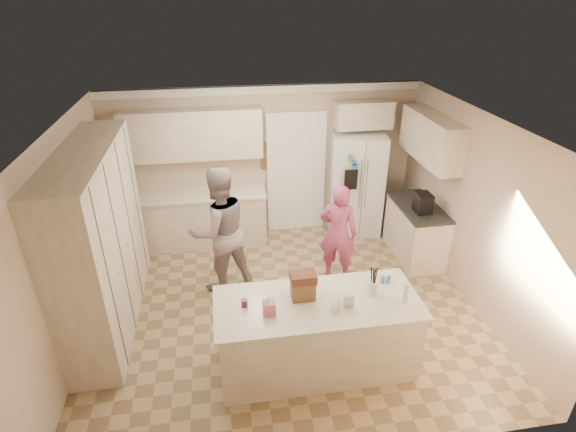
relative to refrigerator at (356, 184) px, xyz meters
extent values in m
cube|color=tan|center=(-1.58, -2.02, -0.91)|extent=(5.20, 4.60, 0.02)
cube|color=white|center=(-1.58, -2.02, 1.71)|extent=(5.20, 4.60, 0.02)
cube|color=beige|center=(-1.58, 0.29, 0.40)|extent=(5.20, 0.02, 2.60)
cube|color=beige|center=(-1.58, -4.33, 0.40)|extent=(5.20, 0.02, 2.60)
cube|color=beige|center=(-4.19, -2.02, 0.40)|extent=(0.02, 4.60, 2.60)
cube|color=beige|center=(1.03, -2.02, 0.40)|extent=(0.02, 4.60, 2.60)
cube|color=white|center=(-1.58, 0.24, 1.63)|extent=(5.20, 0.08, 0.12)
cube|color=#F3DFC6|center=(-3.88, -1.82, 0.28)|extent=(0.60, 2.60, 2.35)
cube|color=#F3DFC6|center=(-2.73, -0.02, -0.46)|extent=(2.20, 0.60, 0.88)
cube|color=beige|center=(-2.73, -0.03, 0.00)|extent=(2.24, 0.63, 0.04)
cube|color=#F3DFC6|center=(-2.73, 0.10, 1.00)|extent=(2.20, 0.35, 0.80)
cube|color=black|center=(-1.03, 0.26, 0.15)|extent=(0.90, 0.06, 2.10)
cube|color=white|center=(-1.03, 0.22, 0.15)|extent=(1.02, 0.03, 2.22)
cube|color=brown|center=(-1.56, 0.25, 0.65)|extent=(0.15, 0.02, 0.20)
cube|color=brown|center=(-1.56, 0.25, 0.38)|extent=(0.15, 0.02, 0.20)
cube|color=white|center=(0.00, 0.00, 0.00)|extent=(1.02, 0.86, 1.80)
cube|color=gray|center=(0.00, -0.36, 0.00)|extent=(0.02, 0.02, 1.78)
cube|color=black|center=(-0.22, -0.37, 0.25)|extent=(0.22, 0.03, 0.35)
cylinder|color=silver|center=(-0.05, -0.37, 0.15)|extent=(0.02, 0.02, 0.85)
cylinder|color=silver|center=(0.05, -0.37, 0.15)|extent=(0.02, 0.02, 0.85)
cube|color=#F3DFC6|center=(0.07, 0.10, 1.20)|extent=(0.95, 0.35, 0.45)
cube|color=#F3DFC6|center=(0.72, -1.02, -0.46)|extent=(0.60, 1.20, 0.88)
cube|color=#2D2B28|center=(0.71, -1.02, 0.00)|extent=(0.63, 1.24, 0.04)
cube|color=#F3DFC6|center=(0.84, -0.82, 1.05)|extent=(0.35, 1.50, 0.70)
cube|color=black|center=(0.67, -1.22, 0.17)|extent=(0.22, 0.28, 0.30)
cube|color=#F3DFC6|center=(-1.38, -3.12, -0.46)|extent=(2.20, 0.90, 0.88)
cube|color=beige|center=(-1.38, -3.12, 0.00)|extent=(2.28, 0.96, 0.05)
cylinder|color=white|center=(-0.73, -3.07, 0.10)|extent=(0.13, 0.13, 0.15)
cube|color=#D2678B|center=(-1.93, -3.22, 0.10)|extent=(0.13, 0.13, 0.14)
cone|color=white|center=(-1.93, -3.22, 0.20)|extent=(0.08, 0.08, 0.08)
cube|color=brown|center=(-1.53, -3.02, 0.14)|extent=(0.26, 0.18, 0.22)
cube|color=#592D1E|center=(-1.53, -3.02, 0.30)|extent=(0.28, 0.20, 0.10)
cylinder|color=#59263F|center=(-2.18, -3.07, 0.07)|extent=(0.07, 0.07, 0.09)
cube|color=white|center=(-1.23, -3.32, 0.11)|extent=(0.12, 0.06, 0.16)
cube|color=silver|center=(-1.08, -3.27, 0.11)|extent=(0.12, 0.05, 0.16)
cylinder|color=silver|center=(-0.43, -3.27, 0.14)|extent=(0.07, 0.07, 0.24)
cylinder|color=#4273B2|center=(-0.56, -2.90, 0.07)|extent=(0.05, 0.05, 0.09)
cylinder|color=#4273B2|center=(-0.49, -2.90, 0.07)|extent=(0.05, 0.05, 0.09)
imported|color=#9C9693|center=(-2.41, -1.37, 0.04)|extent=(1.12, 1.00, 1.88)
imported|color=#BC4D62|center=(-0.70, -1.43, -0.13)|extent=(0.67, 0.58, 1.55)
camera|label=1|loc=(-2.33, -6.96, 3.14)|focal=28.00mm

